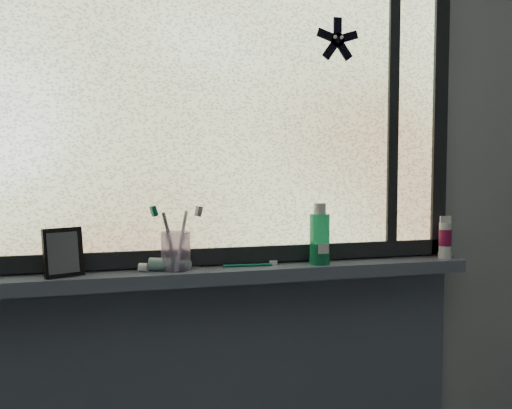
{
  "coord_description": "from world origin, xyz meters",
  "views": [
    {
      "loc": [
        -0.34,
        -0.42,
        1.32
      ],
      "look_at": [
        0.07,
        1.05,
        1.22
      ],
      "focal_mm": 40.0,
      "sensor_mm": 36.0,
      "label": 1
    }
  ],
  "objects_px": {
    "cream_tube": "(445,236)",
    "toothbrush_cup": "(176,251)",
    "mouthwash_bottle": "(320,234)",
    "vanity_mirror": "(63,252)"
  },
  "relations": [
    {
      "from": "cream_tube",
      "to": "toothbrush_cup",
      "type": "bearing_deg",
      "value": 178.79
    },
    {
      "from": "mouthwash_bottle",
      "to": "cream_tube",
      "type": "distance_m",
      "value": 0.45
    },
    {
      "from": "vanity_mirror",
      "to": "mouthwash_bottle",
      "type": "relative_size",
      "value": 0.86
    },
    {
      "from": "vanity_mirror",
      "to": "cream_tube",
      "type": "xyz_separation_m",
      "value": [
        1.2,
        -0.0,
        0.01
      ]
    },
    {
      "from": "vanity_mirror",
      "to": "toothbrush_cup",
      "type": "bearing_deg",
      "value": -20.14
    },
    {
      "from": "vanity_mirror",
      "to": "cream_tube",
      "type": "bearing_deg",
      "value": -23.17
    },
    {
      "from": "mouthwash_bottle",
      "to": "cream_tube",
      "type": "xyz_separation_m",
      "value": [
        0.44,
        -0.0,
        -0.02
      ]
    },
    {
      "from": "vanity_mirror",
      "to": "toothbrush_cup",
      "type": "height_order",
      "value": "vanity_mirror"
    },
    {
      "from": "cream_tube",
      "to": "mouthwash_bottle",
      "type": "bearing_deg",
      "value": 179.93
    },
    {
      "from": "mouthwash_bottle",
      "to": "cream_tube",
      "type": "bearing_deg",
      "value": -0.07
    }
  ]
}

